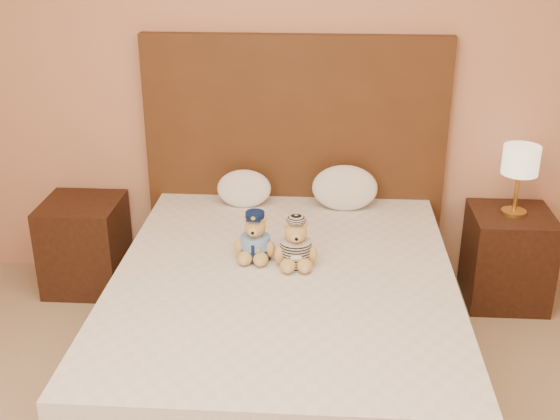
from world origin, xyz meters
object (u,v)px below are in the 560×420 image
(teddy_police, at_px, (255,236))
(pillow_right, at_px, (345,186))
(lamp, at_px, (520,164))
(bed, at_px, (284,324))
(nightstand_left, at_px, (85,244))
(teddy_prisoner, at_px, (296,243))
(pillow_left, at_px, (244,187))
(nightstand_right, at_px, (507,257))

(teddy_police, xyz_separation_m, pillow_right, (0.44, 0.68, 0.01))
(pillow_right, bearing_deg, teddy_police, -123.08)
(lamp, bearing_deg, pillow_right, 178.20)
(bed, distance_m, nightstand_left, 1.48)
(teddy_prisoner, height_order, pillow_left, teddy_prisoner)
(nightstand_left, bearing_deg, teddy_police, -30.65)
(nightstand_right, bearing_deg, teddy_police, -154.98)
(nightstand_right, bearing_deg, teddy_prisoner, -149.29)
(bed, relative_size, nightstand_right, 3.64)
(bed, height_order, teddy_prisoner, teddy_prisoner)
(lamp, bearing_deg, nightstand_right, 0.00)
(bed, distance_m, teddy_prisoner, 0.41)
(teddy_police, bearing_deg, nightstand_right, 30.27)
(bed, distance_m, pillow_left, 0.96)
(nightstand_left, height_order, lamp, lamp)
(teddy_police, height_order, pillow_left, teddy_police)
(teddy_police, bearing_deg, teddy_prisoner, -11.18)
(nightstand_right, height_order, teddy_prisoner, teddy_prisoner)
(pillow_left, distance_m, pillow_right, 0.58)
(pillow_left, bearing_deg, lamp, -1.12)
(nightstand_left, height_order, pillow_right, pillow_right)
(bed, xyz_separation_m, nightstand_left, (-1.25, 0.80, -0.00))
(bed, xyz_separation_m, lamp, (1.25, 0.80, 0.57))
(teddy_police, relative_size, pillow_right, 0.66)
(teddy_police, distance_m, pillow_left, 0.70)
(teddy_prisoner, relative_size, pillow_left, 0.78)
(nightstand_right, xyz_separation_m, pillow_left, (-1.53, 0.03, 0.39))
(nightstand_right, distance_m, lamp, 0.57)
(nightstand_right, distance_m, pillow_left, 1.58)
(nightstand_right, distance_m, teddy_police, 1.59)
(nightstand_right, relative_size, pillow_left, 1.76)
(nightstand_right, xyz_separation_m, teddy_prisoner, (-1.20, -0.71, 0.40))
(teddy_police, xyz_separation_m, teddy_prisoner, (0.20, -0.06, -0.00))
(lamp, xyz_separation_m, pillow_left, (-1.53, 0.03, -0.19))
(nightstand_left, distance_m, teddy_police, 1.34)
(bed, bearing_deg, nightstand_right, 32.62)
(lamp, height_order, pillow_left, lamp)
(nightstand_right, xyz_separation_m, teddy_police, (-1.40, -0.65, 0.40))
(teddy_police, bearing_deg, pillow_left, 106.37)
(nightstand_left, distance_m, lamp, 2.56)
(nightstand_left, distance_m, teddy_prisoner, 1.54)
(nightstand_left, xyz_separation_m, teddy_police, (1.10, -0.65, 0.40))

